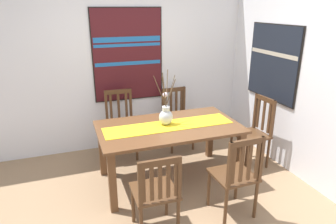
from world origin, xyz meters
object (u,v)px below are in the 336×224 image
object	(u,v)px
chair_0	(236,174)
chair_1	(177,117)
painting_on_back_wall	(128,55)
painting_on_side_wall	(273,63)
chair_2	(254,131)
chair_3	(121,124)
dining_table	(169,134)
centerpiece_vase	(166,115)
chair_4	(156,192)

from	to	relation	value
chair_0	chair_1	distance (m)	1.81
painting_on_back_wall	painting_on_side_wall	size ratio (longest dim) A/B	1.31
chair_2	chair_3	size ratio (longest dim) A/B	0.99
dining_table	painting_on_back_wall	bearing A→B (deg)	99.89
centerpiece_vase	chair_0	xyz separation A→B (m)	(0.44, -0.95, -0.38)
chair_2	painting_on_back_wall	xyz separation A→B (m)	(-1.47, 1.23, 0.95)
chair_2	chair_0	bearing A→B (deg)	-133.00
chair_1	painting_on_back_wall	world-z (taller)	painting_on_back_wall
centerpiece_vase	chair_0	size ratio (longest dim) A/B	0.70
centerpiece_vase	chair_4	size ratio (longest dim) A/B	0.74
chair_4	painting_on_back_wall	xyz separation A→B (m)	(0.23, 2.12, 0.96)
dining_table	chair_0	xyz separation A→B (m)	(0.42, -0.90, -0.15)
chair_2	chair_1	bearing A→B (deg)	131.04
chair_1	painting_on_side_wall	xyz separation A→B (m)	(1.16, -0.69, 0.90)
dining_table	chair_3	size ratio (longest dim) A/B	1.76
chair_0	chair_2	distance (m)	1.22
chair_0	chair_2	world-z (taller)	chair_2
centerpiece_vase	painting_on_back_wall	bearing A→B (deg)	99.20
chair_2	chair_3	world-z (taller)	chair_3
chair_0	chair_2	xyz separation A→B (m)	(0.83, 0.89, 0.00)
centerpiece_vase	chair_0	distance (m)	1.11
centerpiece_vase	chair_2	size ratio (longest dim) A/B	0.68
chair_3	dining_table	bearing A→B (deg)	-63.51
chair_0	painting_on_back_wall	xyz separation A→B (m)	(-0.63, 2.12, 0.95)
chair_4	chair_0	bearing A→B (deg)	0.08
centerpiece_vase	chair_1	world-z (taller)	centerpiece_vase
dining_table	chair_0	size ratio (longest dim) A/B	1.83
chair_0	chair_3	size ratio (longest dim) A/B	0.96
painting_on_side_wall	chair_1	bearing A→B (deg)	149.17
dining_table	chair_4	xyz separation A→B (m)	(-0.45, -0.90, -0.16)
chair_1	chair_4	size ratio (longest dim) A/B	1.04
chair_0	chair_4	bearing A→B (deg)	-179.92
chair_1	chair_4	bearing A→B (deg)	-116.52
chair_1	chair_0	bearing A→B (deg)	-91.08
dining_table	chair_4	world-z (taller)	chair_4
chair_4	painting_on_back_wall	bearing A→B (deg)	83.70
dining_table	chair_3	distance (m)	0.99
dining_table	painting_on_side_wall	world-z (taller)	painting_on_side_wall
centerpiece_vase	chair_4	xyz separation A→B (m)	(-0.43, -0.95, -0.40)
painting_on_back_wall	painting_on_side_wall	world-z (taller)	painting_on_back_wall
chair_1	chair_3	bearing A→B (deg)	-177.94
chair_0	chair_1	bearing A→B (deg)	88.92
chair_1	dining_table	bearing A→B (deg)	-116.56
chair_4	dining_table	bearing A→B (deg)	63.53
chair_0	chair_2	size ratio (longest dim) A/B	0.97
chair_2	painting_on_back_wall	bearing A→B (deg)	139.96
chair_2	chair_4	world-z (taller)	chair_2
dining_table	chair_1	bearing A→B (deg)	63.44
painting_on_back_wall	centerpiece_vase	bearing A→B (deg)	-80.80
chair_0	chair_1	xyz separation A→B (m)	(0.03, 1.81, -0.01)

